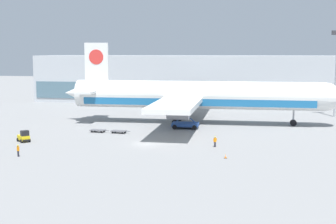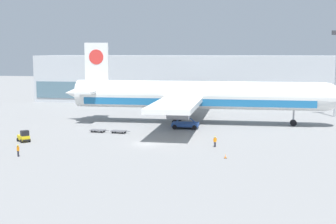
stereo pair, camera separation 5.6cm
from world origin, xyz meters
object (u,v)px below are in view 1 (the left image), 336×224
at_px(baggage_tug_foreground, 24,137).
at_px(ground_crew_near, 215,141).
at_px(ground_crew_far, 18,150).
at_px(scissor_lift_loader, 185,119).
at_px(traffic_cone_near, 226,156).
at_px(baggage_dolly_lead, 98,130).
at_px(airplane_main, 193,96).
at_px(baggage_dolly_second, 119,131).

relative_size(baggage_tug_foreground, ground_crew_near, 1.61).
bearing_deg(ground_crew_far, scissor_lift_loader, -92.05).
relative_size(scissor_lift_loader, traffic_cone_near, 8.99).
bearing_deg(baggage_dolly_lead, ground_crew_near, -16.42).
distance_m(scissor_lift_loader, baggage_tug_foreground, 31.09).
distance_m(baggage_dolly_lead, ground_crew_near, 24.90).
height_order(baggage_tug_foreground, baggage_dolly_lead, baggage_tug_foreground).
distance_m(airplane_main, traffic_cone_near, 33.38).
relative_size(airplane_main, baggage_tug_foreground, 20.98).
distance_m(ground_crew_far, traffic_cone_near, 29.84).
xyz_separation_m(baggage_tug_foreground, ground_crew_far, (4.72, -10.47, 0.15)).
xyz_separation_m(baggage_dolly_lead, baggage_dolly_second, (4.18, -0.24, 0.00)).
bearing_deg(scissor_lift_loader, traffic_cone_near, -70.39).
bearing_deg(airplane_main, baggage_dolly_second, -130.98).
bearing_deg(ground_crew_far, ground_crew_near, -123.93).
bearing_deg(baggage_tug_foreground, traffic_cone_near, 32.02).
distance_m(scissor_lift_loader, ground_crew_near, 18.84).
xyz_separation_m(baggage_dolly_second, ground_crew_near, (18.80, -9.33, 0.62)).
xyz_separation_m(baggage_tug_foreground, ground_crew_near, (31.93, 1.95, 0.13)).
distance_m(airplane_main, baggage_dolly_lead, 22.22).
height_order(baggage_tug_foreground, baggage_dolly_second, baggage_tug_foreground).
bearing_deg(scissor_lift_loader, baggage_dolly_second, -146.63).
xyz_separation_m(airplane_main, baggage_dolly_second, (-11.91, -14.57, -5.45)).
height_order(baggage_dolly_lead, baggage_dolly_second, same).
height_order(scissor_lift_loader, traffic_cone_near, scissor_lift_loader).
relative_size(baggage_tug_foreground, ground_crew_far, 1.58).
relative_size(airplane_main, traffic_cone_near, 98.74).
relative_size(baggage_tug_foreground, baggage_dolly_second, 0.74).
bearing_deg(baggage_dolly_lead, scissor_lift_loader, 32.61).
bearing_deg(baggage_dolly_second, scissor_lift_loader, 41.26).
xyz_separation_m(scissor_lift_loader, baggage_dolly_lead, (-15.47, -7.69, -1.54)).
bearing_deg(airplane_main, baggage_tug_foreground, -135.81).
xyz_separation_m(baggage_tug_foreground, baggage_dolly_second, (13.13, 11.27, -0.49)).
height_order(scissor_lift_loader, baggage_dolly_second, scissor_lift_loader).
bearing_deg(ground_crew_near, traffic_cone_near, 72.60).
bearing_deg(baggage_tug_foreground, airplane_main, 87.52).
bearing_deg(airplane_main, scissor_lift_loader, -96.99).
height_order(baggage_tug_foreground, ground_crew_far, baggage_tug_foreground).
bearing_deg(baggage_tug_foreground, baggage_dolly_second, 82.27).
xyz_separation_m(ground_crew_near, ground_crew_far, (-27.22, -12.42, 0.02)).
xyz_separation_m(baggage_dolly_lead, ground_crew_far, (-4.23, -21.99, 0.64)).
bearing_deg(scissor_lift_loader, baggage_dolly_lead, -155.29).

